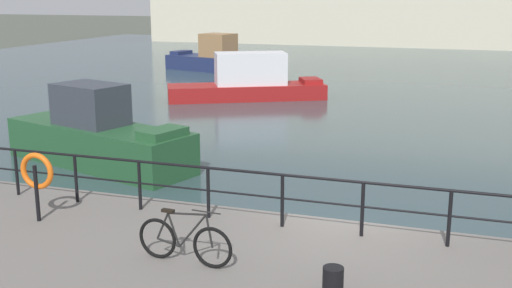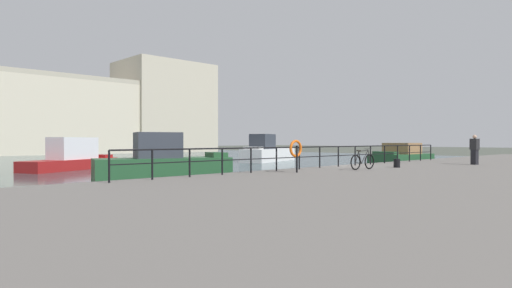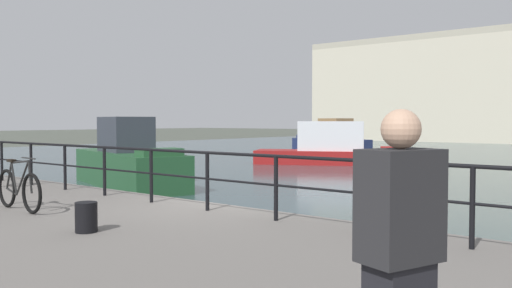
# 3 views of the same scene
# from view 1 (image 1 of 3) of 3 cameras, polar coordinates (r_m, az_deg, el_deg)

# --- Properties ---
(ground_plane) EXTENTS (240.00, 240.00, 0.00)m
(ground_plane) POSITION_cam_1_polar(r_m,az_deg,el_deg) (13.07, 7.77, -9.89)
(ground_plane) COLOR #4C5147
(water_basin) EXTENTS (80.00, 60.00, 0.01)m
(water_basin) POSITION_cam_1_polar(r_m,az_deg,el_deg) (42.38, 15.60, 6.10)
(water_basin) COLOR #33474C
(water_basin) RESTS_ON ground_plane
(moored_harbor_tender) EXTENTS (7.85, 5.39, 2.33)m
(moored_harbor_tender) POSITION_cam_1_polar(r_m,az_deg,el_deg) (31.25, -0.62, 5.71)
(moored_harbor_tender) COLOR maroon
(moored_harbor_tender) RESTS_ON water_basin
(moored_green_narrowboat) EXTENTS (6.99, 3.99, 2.53)m
(moored_green_narrowboat) POSITION_cam_1_polar(r_m,az_deg,el_deg) (43.01, -3.93, 7.81)
(moored_green_narrowboat) COLOR navy
(moored_green_narrowboat) RESTS_ON water_basin
(moored_white_yacht) EXTENTS (6.82, 3.81, 2.49)m
(moored_white_yacht) POSITION_cam_1_polar(r_m,az_deg,el_deg) (19.77, -14.22, 0.62)
(moored_white_yacht) COLOR #23512D
(moored_white_yacht) RESTS_ON water_basin
(quay_railing) EXTENTS (23.38, 0.07, 1.08)m
(quay_railing) POSITION_cam_1_polar(r_m,az_deg,el_deg) (12.31, -1.06, -3.92)
(quay_railing) COLOR black
(quay_railing) RESTS_ON quay_promenade
(parked_bicycle) EXTENTS (1.77, 0.19, 0.98)m
(parked_bicycle) POSITION_cam_1_polar(r_m,az_deg,el_deg) (10.67, -6.57, -8.82)
(parked_bicycle) COLOR black
(parked_bicycle) RESTS_ON quay_promenade
(mooring_bollard) EXTENTS (0.32, 0.32, 0.44)m
(mooring_bollard) POSITION_cam_1_polar(r_m,az_deg,el_deg) (9.70, 7.05, -12.31)
(mooring_bollard) COLOR black
(mooring_bollard) RESTS_ON quay_promenade
(life_ring_stand) EXTENTS (0.75, 0.16, 1.40)m
(life_ring_stand) POSITION_cam_1_polar(r_m,az_deg,el_deg) (13.09, -19.39, -2.55)
(life_ring_stand) COLOR black
(life_ring_stand) RESTS_ON quay_promenade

